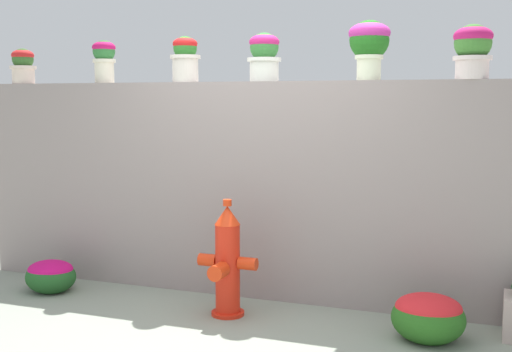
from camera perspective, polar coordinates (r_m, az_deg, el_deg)
The scene contains 11 objects.
ground_plane at distance 4.75m, azimuth -4.22°, elevation -14.31°, with size 24.00×24.00×0.00m, color gray.
stone_wall at distance 5.66m, azimuth 1.04°, elevation -1.24°, with size 5.57×0.29×1.84m, color gray.
potted_plant_0 at distance 6.85m, azimuth -19.46°, elevation 9.07°, with size 0.25×0.25×0.34m.
potted_plant_1 at distance 6.35m, azimuth -12.97°, elevation 9.95°, with size 0.21×0.21×0.39m.
potted_plant_2 at distance 5.90m, azimuth -6.13°, elevation 10.18°, with size 0.27×0.27×0.40m.
potted_plant_3 at distance 5.66m, azimuth 0.72°, elevation 10.47°, with size 0.29×0.29×0.41m.
potted_plant_4 at distance 5.38m, azimuth 9.75°, elevation 11.35°, with size 0.33×0.33×0.47m.
potted_plant_5 at distance 5.27m, azimuth 18.20°, elevation 10.50°, with size 0.29×0.29×0.41m.
fire_hydrant at distance 5.22m, azimuth -2.51°, elevation -7.53°, with size 0.48×0.39×0.92m.
flower_bush_left at distance 4.91m, azimuth 14.64°, elevation -11.56°, with size 0.52×0.47×0.35m.
flower_bush_right at distance 6.18m, azimuth -17.29°, elevation -8.13°, with size 0.45×0.41×0.30m.
Camera 1 is at (1.87, -4.03, 1.69)m, focal length 46.37 mm.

